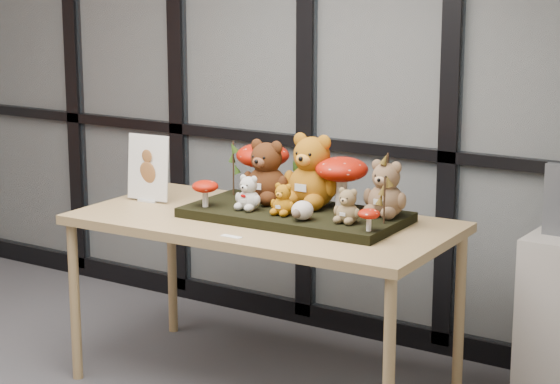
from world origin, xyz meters
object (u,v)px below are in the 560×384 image
Objects in this scene: diorama_tray at (295,215)px; bear_pooh_yellow at (312,166)px; bear_brown_medium at (267,168)px; bear_tan_back at (386,186)px; bear_white_bow at (249,191)px; bear_beige_small at (348,204)px; mushroom_back_left at (263,167)px; sign_holder at (148,170)px; display_table at (263,232)px; plush_cream_hedgehog at (302,209)px; mushroom_back_right at (342,181)px; bear_small_yellow at (283,197)px; mushroom_front_right at (369,219)px; mushroom_front_left at (205,192)px.

bear_pooh_yellow reaches higher than diorama_tray.
bear_brown_medium is 0.62m from bear_tan_back.
bear_brown_medium is at bearing 94.83° from bear_white_bow.
bear_brown_medium is at bearing 161.31° from bear_beige_small.
sign_holder is (-0.52, -0.26, -0.03)m from mushroom_back_left.
bear_tan_back is at bearing 66.94° from bear_beige_small.
bear_pooh_yellow is at bearing -8.95° from mushroom_back_left.
plush_cream_hedgehog is (0.26, -0.07, 0.16)m from display_table.
display_table is at bearing -146.85° from mushroom_back_right.
bear_beige_small is at bearing 16.58° from plush_cream_hedgehog.
sign_holder reaches higher than bear_small_yellow.
bear_pooh_yellow is 0.25m from bear_small_yellow.
bear_pooh_yellow is at bearing 148.91° from mushroom_front_right.
mushroom_back_right is at bearing -0.96° from bear_pooh_yellow.
plush_cream_hedgehog is at bearing -36.30° from mushroom_back_left.
bear_beige_small is at bearing 7.55° from mushroom_front_left.
sign_holder is at bearing -168.86° from bear_pooh_yellow.
mushroom_back_right is (0.16, 0.00, -0.05)m from bear_pooh_yellow.
bear_small_yellow is 0.48× the size of sign_holder.
plush_cream_hedgehog is (-0.19, -0.07, -0.04)m from bear_beige_small.
bear_white_bow is at bearing -68.18° from mushroom_back_left.
bear_white_bow is 0.66× the size of mushroom_back_right.
mushroom_back_left is at bearing 174.60° from mushroom_back_right.
bear_brown_medium is 3.43× the size of plush_cream_hedgehog.
mushroom_back_right is 2.56× the size of mushroom_front_right.
plush_cream_hedgehog reaches higher than diorama_tray.
display_table is 0.62m from bear_tan_back.
bear_brown_medium is 0.39m from mushroom_back_right.
diorama_tray is at bearing -29.85° from mushroom_back_left.
bear_white_bow reaches higher than plush_cream_hedgehog.
bear_tan_back is at bearing 103.51° from mushroom_front_right.
sign_holder is (-1.15, -0.01, 0.03)m from bear_beige_small.
bear_white_bow is 0.62× the size of mushroom_back_left.
mushroom_back_right reaches higher than bear_white_bow.
bear_pooh_yellow is at bearing 144.51° from bear_beige_small.
mushroom_back_right is at bearing 30.45° from display_table.
diorama_tray is 0.50m from mushroom_front_right.
mushroom_back_right reaches higher than diorama_tray.
mushroom_back_left is (-0.09, 0.09, -0.02)m from bear_brown_medium.
bear_small_yellow is at bearing 160.87° from plush_cream_hedgehog.
bear_tan_back reaches higher than display_table.
mushroom_back_right reaches higher than bear_beige_small.
bear_small_yellow is at bearing -6.81° from sign_holder.
bear_tan_back is 0.64m from bear_white_bow.
bear_pooh_yellow is 0.32m from bear_white_bow.
diorama_tray is 0.21m from plush_cream_hedgehog.
display_table is 0.31m from plush_cream_hedgehog.
bear_beige_small is (0.32, 0.03, 0.01)m from bear_small_yellow.
mushroom_back_right is at bearing 78.14° from plush_cream_hedgehog.
bear_tan_back is (0.53, 0.21, 0.25)m from display_table.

